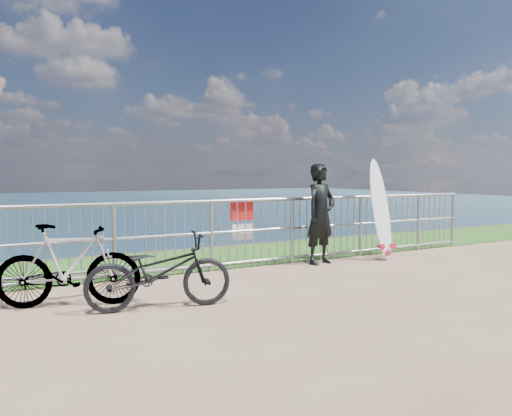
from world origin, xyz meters
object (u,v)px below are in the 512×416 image
surfboard (381,213)px  bicycle_far (69,265)px  bicycle_near (159,271)px  surfer (321,214)px

surfboard → bicycle_far: bearing=-172.9°
surfboard → bicycle_near: 4.68m
surfboard → surfer: bearing=172.7°
bicycle_far → surfer: bearing=-61.3°
surfer → bicycle_near: surfer is taller
surfboard → bicycle_near: (-4.49, -1.27, -0.40)m
surfboard → bicycle_far: size_ratio=1.13×
surfboard → bicycle_near: bearing=-164.3°
surfer → bicycle_near: (-3.28, -1.42, -0.42)m
surfer → surfboard: (1.21, -0.15, -0.02)m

